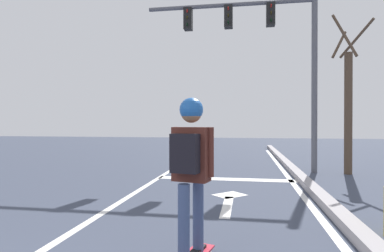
# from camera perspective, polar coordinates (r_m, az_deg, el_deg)

# --- Properties ---
(lane_line_center) EXTENTS (0.12, 20.00, 0.01)m
(lane_line_center) POSITION_cam_1_polar(r_m,az_deg,el_deg) (7.04, -8.57, -10.76)
(lane_line_center) COLOR silver
(lane_line_center) RESTS_ON ground
(lane_line_curbside) EXTENTS (0.12, 20.00, 0.01)m
(lane_line_curbside) POSITION_cam_1_polar(r_m,az_deg,el_deg) (6.79, 18.83, -11.20)
(lane_line_curbside) COLOR silver
(lane_line_curbside) RESTS_ON ground
(stop_bar) EXTENTS (3.38, 0.40, 0.01)m
(stop_bar) POSITION_cam_1_polar(r_m,az_deg,el_deg) (7.97, 6.18, -9.44)
(stop_bar) COLOR silver
(stop_bar) RESTS_ON ground
(lane_arrow_stem) EXTENTS (0.16, 1.40, 0.01)m
(lane_arrow_stem) POSITION_cam_1_polar(r_m,az_deg,el_deg) (5.45, 6.33, -14.10)
(lane_arrow_stem) COLOR silver
(lane_arrow_stem) RESTS_ON ground
(lane_arrow_head) EXTENTS (0.71, 0.71, 0.01)m
(lane_arrow_head) POSITION_cam_1_polar(r_m,az_deg,el_deg) (6.27, 6.78, -12.15)
(lane_arrow_head) COLOR silver
(lane_arrow_head) RESTS_ON ground
(curb_strip) EXTENTS (0.24, 24.00, 0.14)m
(curb_strip) POSITION_cam_1_polar(r_m,az_deg,el_deg) (6.82, 20.94, -10.58)
(curb_strip) COLOR #979295
(curb_strip) RESTS_ON ground
(skater) EXTENTS (0.42, 0.59, 1.54)m
(skater) POSITION_cam_1_polar(r_m,az_deg,el_deg) (3.05, -0.25, -5.84)
(skater) COLOR #3B4C74
(skater) RESTS_ON skateboard
(traffic_signal_mast) EXTENTS (4.87, 0.34, 5.08)m
(traffic_signal_mast) POSITION_cam_1_polar(r_m,az_deg,el_deg) (9.65, 12.35, 14.94)
(traffic_signal_mast) COLOR #585962
(traffic_signal_mast) RESTS_ON ground
(roadside_tree) EXTENTS (1.05, 1.10, 4.31)m
(roadside_tree) POSITION_cam_1_polar(r_m,az_deg,el_deg) (9.58, 26.20, 3.46)
(roadside_tree) COLOR brown
(roadside_tree) RESTS_ON ground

